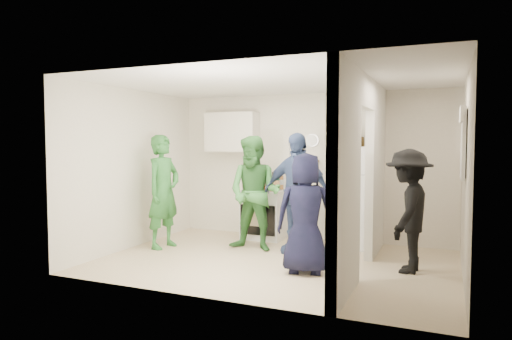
{
  "coord_description": "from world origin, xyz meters",
  "views": [
    {
      "loc": [
        2.2,
        -5.9,
        1.66
      ],
      "look_at": [
        -0.46,
        0.4,
        1.25
      ],
      "focal_mm": 32.0,
      "sensor_mm": 36.0,
      "label": 1
    }
  ],
  "objects": [
    {
      "name": "fridge",
      "position": [
        0.88,
        1.34,
        0.8
      ],
      "size": [
        0.66,
        0.64,
        1.6
      ],
      "primitive_type": "cube",
      "color": "silver",
      "rests_on": "floor"
    },
    {
      "name": "person_navy",
      "position": [
        0.55,
        -0.38,
        0.77
      ],
      "size": [
        0.83,
        0.63,
        1.54
      ],
      "primitive_type": "imported",
      "rotation": [
        0.0,
        0.0,
        -2.94
      ],
      "color": "black",
      "rests_on": "floor"
    },
    {
      "name": "bottle_e",
      "position": [
        -0.62,
        1.55,
        1.0
      ],
      "size": [
        0.06,
        0.06,
        0.3
      ],
      "primitive_type": "cylinder",
      "color": "#9EA5AF",
      "rests_on": "stove"
    },
    {
      "name": "blue_bowl",
      "position": [
        0.78,
        1.39,
        1.8
      ],
      "size": [
        0.24,
        0.24,
        0.11
      ],
      "primitive_type": "cylinder",
      "color": "navy",
      "rests_on": "wicker_basket"
    },
    {
      "name": "ceiling",
      "position": [
        0.0,
        0.0,
        2.5
      ],
      "size": [
        4.8,
        4.8,
        0.0
      ],
      "primitive_type": "plane",
      "rotation": [
        3.14,
        0.0,
        0.0
      ],
      "color": "white",
      "rests_on": "wall_back"
    },
    {
      "name": "nook_valance",
      "position": [
        2.34,
        0.2,
        2.0
      ],
      "size": [
        0.04,
        0.82,
        0.18
      ],
      "primitive_type": "cube",
      "color": "white",
      "rests_on": "wall_right"
    },
    {
      "name": "wall_right",
      "position": [
        2.4,
        0.0,
        1.25
      ],
      "size": [
        0.0,
        3.4,
        3.4
      ],
      "primitive_type": "plane",
      "rotation": [
        1.57,
        0.0,
        -1.57
      ],
      "color": "silver",
      "rests_on": "floor"
    },
    {
      "name": "stove",
      "position": [
        -0.71,
        1.37,
        0.43
      ],
      "size": [
        0.72,
        0.6,
        0.85
      ],
      "primitive_type": "cube",
      "color": "white",
      "rests_on": "floor"
    },
    {
      "name": "nook_window",
      "position": [
        2.38,
        0.2,
        1.65
      ],
      "size": [
        0.03,
        0.7,
        0.8
      ],
      "primitive_type": "cube",
      "color": "black",
      "rests_on": "wall_right"
    },
    {
      "name": "bottle_c",
      "position": [
        -0.79,
        1.51,
        0.99
      ],
      "size": [
        0.07,
        0.07,
        0.28
      ],
      "primitive_type": "cylinder",
      "color": "#B3BAC2",
      "rests_on": "stove"
    },
    {
      "name": "bottle_d",
      "position": [
        -0.7,
        1.32,
        0.99
      ],
      "size": [
        0.06,
        0.06,
        0.27
      ],
      "primitive_type": "cylinder",
      "color": "maroon",
      "rests_on": "stove"
    },
    {
      "name": "bottle_j",
      "position": [
        -0.43,
        1.27,
        1.01
      ],
      "size": [
        0.07,
        0.07,
        0.32
      ],
      "primitive_type": "cylinder",
      "color": "#1F5B41",
      "rests_on": "stove"
    },
    {
      "name": "bottle_a",
      "position": [
        -1.0,
        1.49,
        0.98
      ],
      "size": [
        0.06,
        0.06,
        0.26
      ],
      "primitive_type": "cylinder",
      "color": "brown",
      "rests_on": "stove"
    },
    {
      "name": "person_green_center",
      "position": [
        -0.53,
        0.53,
        0.88
      ],
      "size": [
        0.86,
        0.67,
        1.77
      ],
      "primitive_type": "imported",
      "rotation": [
        0.0,
        0.0,
        -0.0
      ],
      "color": "#327334",
      "rests_on": "floor"
    },
    {
      "name": "person_denim",
      "position": [
        0.11,
        0.62,
        0.91
      ],
      "size": [
        1.11,
        0.56,
        1.81
      ],
      "primitive_type": "imported",
      "rotation": [
        0.0,
        0.0,
        -0.12
      ],
      "color": "navy",
      "rests_on": "floor"
    },
    {
      "name": "wall_front",
      "position": [
        0.0,
        -1.7,
        1.25
      ],
      "size": [
        4.8,
        0.0,
        4.8
      ],
      "primitive_type": "plane",
      "rotation": [
        -1.57,
        0.0,
        0.0
      ],
      "color": "silver",
      "rests_on": "floor"
    },
    {
      "name": "spice_shelf",
      "position": [
        0.0,
        1.65,
        1.35
      ],
      "size": [
        0.35,
        0.08,
        0.03
      ],
      "primitive_type": "cube",
      "color": "olive",
      "rests_on": "wall_back"
    },
    {
      "name": "wicker_basket",
      "position": [
        0.78,
        1.39,
        1.67
      ],
      "size": [
        0.35,
        0.25,
        0.15
      ],
      "primitive_type": "cube",
      "color": "brown",
      "rests_on": "fridge"
    },
    {
      "name": "floor",
      "position": [
        0.0,
        0.0,
        0.0
      ],
      "size": [
        4.8,
        4.8,
        0.0
      ],
      "primitive_type": "plane",
      "color": "beige",
      "rests_on": "ground"
    },
    {
      "name": "bottle_k",
      "position": [
        -0.92,
        1.43,
        0.99
      ],
      "size": [
        0.06,
        0.06,
        0.26
      ],
      "primitive_type": "cylinder",
      "color": "brown",
      "rests_on": "stove"
    },
    {
      "name": "partition_header",
      "position": [
        1.2,
        0.0,
        2.3
      ],
      "size": [
        0.12,
        1.0,
        0.4
      ],
      "primitive_type": "cube",
      "color": "silver",
      "rests_on": "partition_pier_back"
    },
    {
      "name": "upper_cabinet",
      "position": [
        -1.4,
        1.52,
        1.85
      ],
      "size": [
        0.95,
        0.34,
        0.7
      ],
      "primitive_type": "cube",
      "color": "silver",
      "rests_on": "wall_back"
    },
    {
      "name": "wall_clock",
      "position": [
        0.05,
        1.68,
        1.7
      ],
      "size": [
        0.22,
        0.02,
        0.22
      ],
      "primitive_type": "cylinder",
      "rotation": [
        1.57,
        0.0,
        0.0
      ],
      "color": "white",
      "rests_on": "wall_back"
    },
    {
      "name": "yellow_cup_stack_top",
      "position": [
        1.1,
        1.24,
        1.72
      ],
      "size": [
        0.09,
        0.09,
        0.25
      ],
      "primitive_type": "cylinder",
      "color": "yellow",
      "rests_on": "fridge"
    },
    {
      "name": "bottle_l",
      "position": [
        -0.57,
        1.22,
        1.02
      ],
      "size": [
        0.06,
        0.06,
        0.32
      ],
      "primitive_type": "cylinder",
      "color": "#A5B1B5",
      "rests_on": "stove"
    },
    {
      "name": "wall_left",
      "position": [
        -2.4,
        0.0,
        1.25
      ],
      "size": [
        0.0,
        3.4,
        3.4
      ],
      "primitive_type": "plane",
      "rotation": [
        1.57,
        0.0,
        1.57
      ],
      "color": "silver",
      "rests_on": "floor"
    },
    {
      "name": "partition_pier_front",
      "position": [
        1.2,
        -1.1,
        1.25
      ],
      "size": [
        0.12,
        1.2,
        2.5
      ],
      "primitive_type": "cube",
      "color": "silver",
      "rests_on": "floor"
    },
    {
      "name": "bottle_f",
      "position": [
        -0.53,
        1.38,
        1.02
      ],
      "size": [
        0.06,
        0.06,
        0.33
      ],
      "primitive_type": "cylinder",
      "color": "#18431C",
      "rests_on": "stove"
    },
    {
      "name": "bottle_b",
      "position": [
        -0.91,
        1.29,
        1.02
      ],
      "size": [
        0.07,
        0.07,
        0.32
      ],
      "primitive_type": "cylinder",
      "color": "#1C552F",
      "rests_on": "stove"
    },
    {
      "name": "person_nook",
      "position": [
        1.75,
        0.2,
        0.79
      ],
      "size": [
        0.69,
        1.08,
        1.58
      ],
      "primitive_type": "imported",
      "rotation": [
        0.0,
        0.0,
        -1.68
      ],
      "color": "black",
      "rests_on": "floor"
    },
    {
      "name": "bottle_i",
      "position": [
        -0.66,
        1.46,
        0.98
      ],
      "size": [
        0.07,
        0.07,
        0.25
      ],
      "primitive_type": "cylinder",
      "color": "#58450F",
      "rests_on": "stove"
    },
    {
      "name": "yellow_cup_stack_stove",
      "position": [
        -0.83,
        1.15,
        0.98
      ],
      "size": [
        0.09,
        0.09,
        0.25
      ],
      "primitive_type": "cylinder",
      "color": "#FDFA15",
      "rests_on": "stove"
    },
    {
      "name": "nook_window_frame",
      "position": [
        2.36,
        0.2,
        1.65
      ],
      "size": [
        0.04,
        0.76,
        0.86
      ],
      "primitive_type": "cube",
      "color": "white",
      "rests_on": "wall_right"
    },
    {
      "name": "red_cup",
      "position": [
        -0.49,
        1.17,
        0.91
      ],
      "size": [
        0.09,
        0.09,
        0.12
      ],
      "primitive_type": "cylinder",
      "color": "red",
      "rests_on": "stove"
    },
    {
      "name": "bottle_h",
      "position": [
        -1.03,
        1.24,
        0.99
      ],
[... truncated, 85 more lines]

